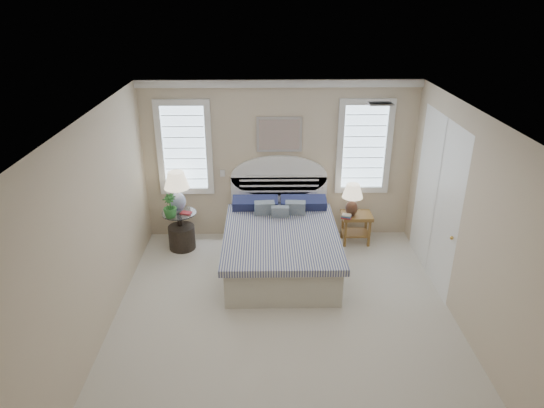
{
  "coord_description": "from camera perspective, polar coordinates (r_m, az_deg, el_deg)",
  "views": [
    {
      "loc": [
        -0.25,
        -5.17,
        3.98
      ],
      "look_at": [
        -0.14,
        1.0,
        1.24
      ],
      "focal_mm": 32.0,
      "sensor_mm": 36.0,
      "label": 1
    }
  ],
  "objects": [
    {
      "name": "crown_molding",
      "position": [
        7.75,
        0.9,
        14.01
      ],
      "size": [
        4.5,
        0.08,
        0.12
      ],
      "primitive_type": "cube",
      "color": "white",
      "rests_on": "wall_back"
    },
    {
      "name": "window_right",
      "position": [
        8.18,
        10.77,
        6.63
      ],
      "size": [
        0.9,
        0.06,
        1.6
      ],
      "primitive_type": "cube",
      "color": "#C6E3FA",
      "rests_on": "wall_back"
    },
    {
      "name": "wall_back",
      "position": [
        8.11,
        0.83,
        5.05
      ],
      "size": [
        4.5,
        0.02,
        2.7
      ],
      "primitive_type": "cube",
      "color": "beige",
      "rests_on": "floor"
    },
    {
      "name": "ceiling",
      "position": [
        5.33,
        1.76,
        10.07
      ],
      "size": [
        4.5,
        5.0,
        0.01
      ],
      "primitive_type": "cube",
      "color": "white",
      "rests_on": "wall_back"
    },
    {
      "name": "lamp_left",
      "position": [
        8.02,
        -11.12,
        2.01
      ],
      "size": [
        0.43,
        0.43,
        0.67
      ],
      "rotation": [
        0.0,
        0.0,
        0.05
      ],
      "color": "silver",
      "rests_on": "side_table_left"
    },
    {
      "name": "bed",
      "position": [
        7.54,
        1.03,
        -4.5
      ],
      "size": [
        1.72,
        2.28,
        1.47
      ],
      "color": "#B9B2A3",
      "rests_on": "floor"
    },
    {
      "name": "closet_door",
      "position": [
        7.38,
        18.74,
        0.5
      ],
      "size": [
        0.02,
        1.8,
        2.4
      ],
      "primitive_type": "cube",
      "color": "white",
      "rests_on": "floor"
    },
    {
      "name": "floor_pot",
      "position": [
        8.22,
        -10.54,
        -3.86
      ],
      "size": [
        0.48,
        0.48,
        0.4
      ],
      "primitive_type": "cylinder",
      "rotation": [
        0.0,
        0.0,
        -0.1
      ],
      "color": "black",
      "rests_on": "floor"
    },
    {
      "name": "switch_plate",
      "position": [
        8.19,
        -5.85,
        3.63
      ],
      "size": [
        0.08,
        0.01,
        0.12
      ],
      "primitive_type": "cube",
      "color": "white",
      "rests_on": "wall_back"
    },
    {
      "name": "lamp_right",
      "position": [
        8.05,
        9.44,
        0.91
      ],
      "size": [
        0.4,
        0.4,
        0.56
      ],
      "rotation": [
        0.0,
        0.0,
        0.2
      ],
      "color": "black",
      "rests_on": "nightstand_right"
    },
    {
      "name": "potted_plant",
      "position": [
        7.86,
        -11.94,
        -0.23
      ],
      "size": [
        0.28,
        0.28,
        0.39
      ],
      "primitive_type": "imported",
      "rotation": [
        0.0,
        0.0,
        -0.33
      ],
      "color": "#3A6E2C",
      "rests_on": "side_table_left"
    },
    {
      "name": "window_left",
      "position": [
        8.11,
        -10.24,
        6.53
      ],
      "size": [
        0.9,
        0.06,
        1.6
      ],
      "primitive_type": "cube",
      "color": "#C6E3FA",
      "rests_on": "wall_back"
    },
    {
      "name": "books_left",
      "position": [
        8.01,
        -10.07,
        -1.04
      ],
      "size": [
        0.2,
        0.16,
        0.02
      ],
      "rotation": [
        0.0,
        0.0,
        -0.24
      ],
      "color": "maroon",
      "rests_on": "side_table_left"
    },
    {
      "name": "hvac_vent",
      "position": [
        6.28,
        12.65,
        11.46
      ],
      "size": [
        0.3,
        0.2,
        0.02
      ],
      "primitive_type": "cube",
      "color": "#B2B2B2",
      "rests_on": "ceiling"
    },
    {
      "name": "side_table_left",
      "position": [
        8.18,
        -10.75,
        -2.53
      ],
      "size": [
        0.56,
        0.56,
        0.63
      ],
      "color": "black",
      "rests_on": "floor"
    },
    {
      "name": "floor",
      "position": [
        6.53,
        1.45,
        -13.61
      ],
      "size": [
        4.5,
        5.0,
        0.01
      ],
      "primitive_type": "cube",
      "color": "#BCB2A0",
      "rests_on": "ground"
    },
    {
      "name": "wall_left",
      "position": [
        6.13,
        -19.95,
        -2.97
      ],
      "size": [
        0.02,
        5.0,
        2.7
      ],
      "primitive_type": "cube",
      "color": "beige",
      "rests_on": "floor"
    },
    {
      "name": "wall_right",
      "position": [
        6.31,
        22.47,
        -2.6
      ],
      "size": [
        0.02,
        5.0,
        2.7
      ],
      "primitive_type": "cube",
      "color": "beige",
      "rests_on": "floor"
    },
    {
      "name": "nightstand_right",
      "position": [
        8.3,
        9.88,
        -2.08
      ],
      "size": [
        0.5,
        0.4,
        0.53
      ],
      "color": "brown",
      "rests_on": "floor"
    },
    {
      "name": "books_right",
      "position": [
        8.05,
        8.76,
        -1.44
      ],
      "size": [
        0.19,
        0.16,
        0.07
      ],
      "rotation": [
        0.0,
        0.0,
        -0.33
      ],
      "color": "maroon",
      "rests_on": "nightstand_right"
    },
    {
      "name": "painting",
      "position": [
        7.93,
        0.86,
        8.17
      ],
      "size": [
        0.74,
        0.04,
        0.58
      ],
      "primitive_type": "cube",
      "color": "silver",
      "rests_on": "wall_back"
    }
  ]
}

